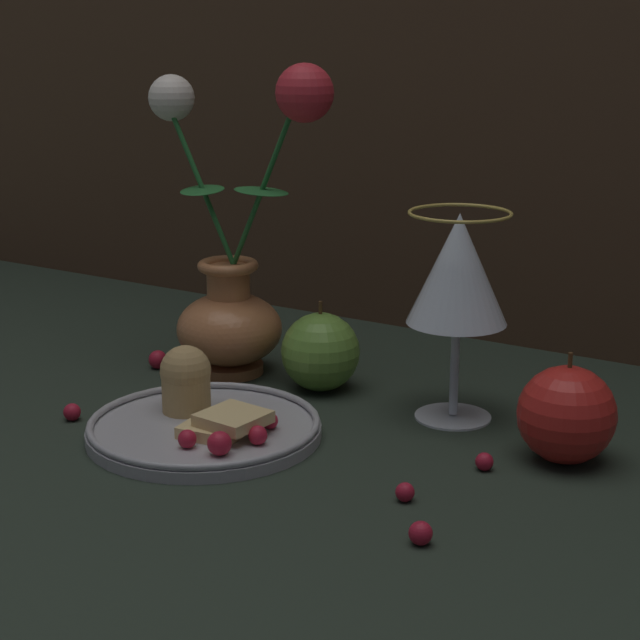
{
  "coord_description": "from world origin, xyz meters",
  "views": [
    {
      "loc": [
        0.49,
        -0.73,
        0.34
      ],
      "look_at": [
        0.03,
        0.0,
        0.1
      ],
      "focal_mm": 60.0,
      "sensor_mm": 36.0,
      "label": 1
    }
  ],
  "objects_px": {
    "vase": "(234,277)",
    "apple_beside_vase": "(567,415)",
    "wine_glass": "(458,276)",
    "apple_near_glass": "(320,352)",
    "plate_with_pastries": "(202,418)"
  },
  "relations": [
    {
      "from": "vase",
      "to": "apple_beside_vase",
      "type": "xyz_separation_m",
      "value": [
        0.36,
        -0.04,
        -0.06
      ]
    },
    {
      "from": "vase",
      "to": "apple_near_glass",
      "type": "distance_m",
      "value": 0.12
    },
    {
      "from": "apple_near_glass",
      "to": "vase",
      "type": "bearing_deg",
      "value": -178.24
    },
    {
      "from": "plate_with_pastries",
      "to": "apple_near_glass",
      "type": "distance_m",
      "value": 0.16
    },
    {
      "from": "vase",
      "to": "wine_glass",
      "type": "bearing_deg",
      "value": 0.36
    },
    {
      "from": "apple_beside_vase",
      "to": "apple_near_glass",
      "type": "relative_size",
      "value": 1.04
    },
    {
      "from": "wine_glass",
      "to": "apple_near_glass",
      "type": "distance_m",
      "value": 0.17
    },
    {
      "from": "vase",
      "to": "apple_beside_vase",
      "type": "bearing_deg",
      "value": -6.35
    },
    {
      "from": "plate_with_pastries",
      "to": "apple_near_glass",
      "type": "relative_size",
      "value": 2.29
    },
    {
      "from": "wine_glass",
      "to": "apple_near_glass",
      "type": "relative_size",
      "value": 2.13
    },
    {
      "from": "wine_glass",
      "to": "apple_near_glass",
      "type": "xyz_separation_m",
      "value": [
        -0.14,
        0.0,
        -0.09
      ]
    },
    {
      "from": "wine_glass",
      "to": "apple_beside_vase",
      "type": "height_order",
      "value": "wine_glass"
    },
    {
      "from": "vase",
      "to": "plate_with_pastries",
      "type": "height_order",
      "value": "vase"
    },
    {
      "from": "wine_glass",
      "to": "apple_beside_vase",
      "type": "relative_size",
      "value": 2.04
    },
    {
      "from": "wine_glass",
      "to": "vase",
      "type": "bearing_deg",
      "value": -179.64
    }
  ]
}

